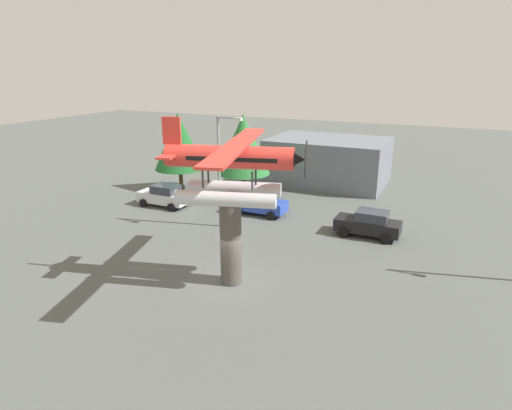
{
  "coord_description": "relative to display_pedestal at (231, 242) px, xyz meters",
  "views": [
    {
      "loc": [
        9.88,
        -17.94,
        10.77
      ],
      "look_at": [
        0.0,
        3.0,
        3.36
      ],
      "focal_mm": 30.56,
      "sensor_mm": 36.0,
      "label": 1
    }
  ],
  "objects": [
    {
      "name": "streetlight_primary",
      "position": [
        -4.46,
        7.03,
        2.23
      ],
      "size": [
        1.84,
        0.28,
        7.68
      ],
      "color": "gray",
      "rests_on": "ground"
    },
    {
      "name": "car_near_silver",
      "position": [
        -11.03,
        9.13,
        -1.36
      ],
      "size": [
        4.2,
        2.02,
        1.76
      ],
      "rotation": [
        0.0,
        0.0,
        3.14
      ],
      "color": "silver",
      "rests_on": "ground"
    },
    {
      "name": "car_far_black",
      "position": [
        5.11,
        9.55,
        -1.36
      ],
      "size": [
        4.2,
        2.02,
        1.76
      ],
      "rotation": [
        0.0,
        0.0,
        3.14
      ],
      "color": "black",
      "rests_on": "ground"
    },
    {
      "name": "display_pedestal",
      "position": [
        0.0,
        0.0,
        0.0
      ],
      "size": [
        1.1,
        1.1,
        4.48
      ],
      "primitive_type": "cylinder",
      "color": "#4C4742",
      "rests_on": "ground"
    },
    {
      "name": "storefront_building",
      "position": [
        -1.34,
        22.0,
        -0.12
      ],
      "size": [
        10.77,
        7.68,
        4.23
      ],
      "primitive_type": "cube",
      "color": "slate",
      "rests_on": "ground"
    },
    {
      "name": "ground_plane",
      "position": [
        0.0,
        0.0,
        -2.24
      ],
      "size": [
        140.0,
        140.0,
        0.0
      ],
      "primitive_type": "plane",
      "color": "#515651"
    },
    {
      "name": "tree_east",
      "position": [
        -6.05,
        13.4,
        2.45
      ],
      "size": [
        4.37,
        4.37,
        7.13
      ],
      "color": "brown",
      "rests_on": "ground"
    },
    {
      "name": "floatplane_monument",
      "position": [
        0.13,
        0.04,
        3.91
      ],
      "size": [
        7.19,
        10.3,
        4.0
      ],
      "rotation": [
        0.0,
        0.0,
        0.28
      ],
      "color": "silver",
      "rests_on": "display_pedestal"
    },
    {
      "name": "car_mid_blue",
      "position": [
        -3.28,
        10.6,
        -1.36
      ],
      "size": [
        4.2,
        2.02,
        1.76
      ],
      "rotation": [
        0.0,
        0.0,
        3.14
      ],
      "color": "#2847B7",
      "rests_on": "ground"
    },
    {
      "name": "tree_west",
      "position": [
        -12.66,
        13.85,
        2.16
      ],
      "size": [
        4.47,
        4.47,
        6.89
      ],
      "color": "brown",
      "rests_on": "ground"
    }
  ]
}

